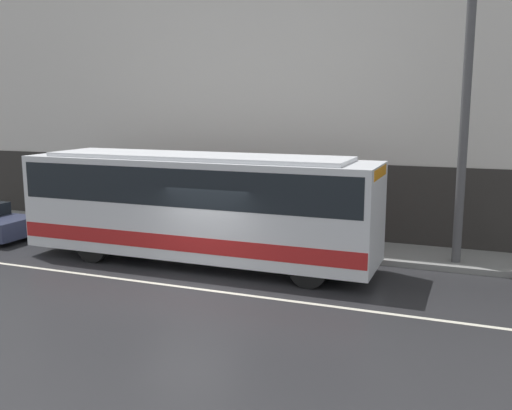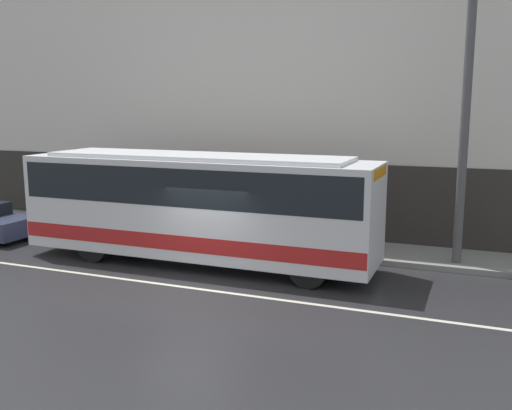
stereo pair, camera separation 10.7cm
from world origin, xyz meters
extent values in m
plane|color=#262628|center=(0.00, 0.00, 0.00)|extent=(60.00, 60.00, 0.00)
cube|color=gray|center=(0.00, 5.19, 0.09)|extent=(60.00, 2.38, 0.18)
cube|color=silver|center=(0.00, 6.53, 6.47)|extent=(60.00, 0.30, 12.94)
cube|color=#2D2B28|center=(0.00, 6.36, 1.40)|extent=(60.00, 0.06, 2.80)
cube|color=beige|center=(0.00, 0.00, 0.00)|extent=(54.00, 0.14, 0.01)
cube|color=silver|center=(-0.94, 2.27, 1.78)|extent=(10.88, 2.51, 2.86)
cube|color=#B21E1E|center=(-0.94, 2.27, 0.90)|extent=(10.82, 2.54, 0.45)
cube|color=black|center=(-0.94, 2.27, 2.48)|extent=(10.55, 2.53, 1.09)
cube|color=orange|center=(4.44, 2.27, 3.02)|extent=(0.12, 1.89, 0.28)
cube|color=silver|center=(-0.94, 2.27, 3.27)|extent=(9.24, 2.14, 0.12)
cylinder|color=black|center=(2.89, 1.18, 0.52)|extent=(1.04, 0.28, 1.04)
cylinder|color=black|center=(2.89, 3.37, 0.52)|extent=(1.04, 0.28, 1.04)
cylinder|color=black|center=(-3.98, 1.18, 0.52)|extent=(1.04, 0.28, 1.04)
cylinder|color=black|center=(-3.98, 3.37, 0.52)|extent=(1.04, 0.28, 1.04)
cylinder|color=black|center=(-8.41, 3.11, 0.31)|extent=(0.62, 0.20, 0.62)
cylinder|color=#4C4C4F|center=(6.44, 4.61, 4.53)|extent=(0.26, 0.26, 8.70)
camera|label=1|loc=(6.89, -12.81, 4.78)|focal=40.00mm
camera|label=2|loc=(6.99, -12.78, 4.78)|focal=40.00mm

